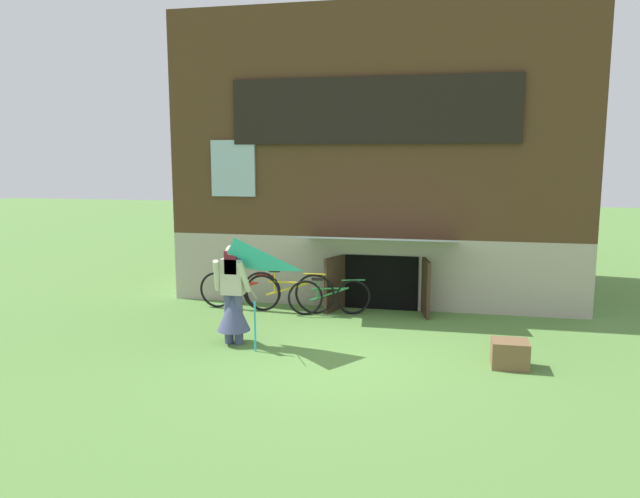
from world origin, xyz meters
The scene contains 8 objects.
ground_plane centered at (0.00, 0.00, 0.00)m, with size 60.00×60.00×0.00m, color #56843D.
log_house centered at (0.00, 5.30, 2.88)m, with size 8.10×5.72×5.76m.
person centered at (-1.81, 0.34, 0.66)m, with size 0.61×0.52×1.57m.
kite centered at (-1.54, -0.27, 1.30)m, with size 1.19×1.23×1.62m.
bicycle_green centered at (-0.68, 2.37, 0.35)m, with size 1.51×0.46×0.71m.
bicycle_yellow centered at (-1.48, 2.39, 0.40)m, with size 1.80×0.08×0.82m.
bicycle_red centered at (-2.46, 2.43, 0.37)m, with size 1.66×0.13×0.75m.
wooden_crate centered at (2.33, 0.12, 0.19)m, with size 0.50×0.43×0.38m, color brown.
Camera 1 is at (1.40, -8.25, 2.89)m, focal length 33.48 mm.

